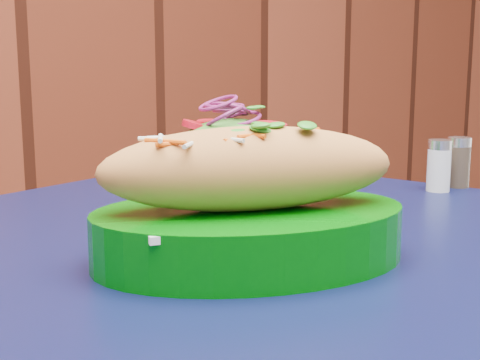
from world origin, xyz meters
TOP-DOWN VIEW (x-y plane):
  - cafe_table at (-0.25, 1.78)m, footprint 0.96×0.96m
  - banh_mi_basket at (-0.29, 1.76)m, footprint 0.32×0.27m
  - salad_plate at (-0.10, 2.02)m, footprint 0.22×0.22m
  - salt_shaker at (0.10, 1.83)m, footprint 0.03×0.03m
  - pepper_shaker at (0.14, 1.83)m, footprint 0.03×0.03m

SIDE VIEW (x-z plane):
  - cafe_table at x=-0.25m, z-range 0.29..1.04m
  - salt_shaker at x=0.10m, z-range 0.75..0.82m
  - pepper_shaker at x=0.14m, z-range 0.75..0.82m
  - salad_plate at x=-0.10m, z-range 0.73..0.85m
  - banh_mi_basket at x=-0.29m, z-range 0.74..0.86m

